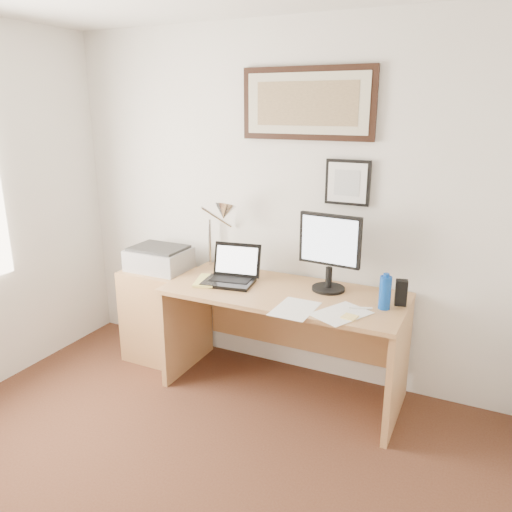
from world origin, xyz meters
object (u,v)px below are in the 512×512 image
Objects in this scene: laptop at (232,274)px; lcd_monitor at (330,249)px; book at (197,280)px; desk at (288,319)px; printer at (159,258)px; side_cabinet at (160,314)px; water_bottle at (385,293)px.

laptop is 0.72× the size of lcd_monitor.
book is 0.69× the size of laptop.
laptop is (-0.40, -0.08, 0.29)m from desk.
lcd_monitor reaches higher than laptop.
lcd_monitor is 1.35m from printer.
side_cabinet is 1.49m from lcd_monitor.
book is at bearing -156.28° from laptop.
lcd_monitor reaches higher than book.
water_bottle is at bearing -8.16° from desk.
side_cabinet is at bearing 176.57° from laptop.
laptop is at bearing 23.72° from book.
desk is at bearing 10.60° from laptop.
desk is at bearing 0.47° from printer.
printer reaches higher than book.
laptop is (0.23, 0.10, 0.05)m from book.
desk is 4.28× the size of laptop.
side_cabinet is 1.80m from water_bottle.
desk is at bearing 171.84° from water_bottle.
water_bottle is 0.55× the size of laptop.
printer is (0.00, 0.03, 0.45)m from side_cabinet.
book is 0.96m from lcd_monitor.
printer is at bearing 174.30° from laptop.
laptop is at bearing -169.40° from desk.
book is at bearing -165.31° from lcd_monitor.
lcd_monitor is at bearing 11.38° from laptop.
desk reaches higher than side_cabinet.
book is at bearing -164.46° from desk.
water_bottle is at bearing -2.85° from printer.
laptop is (-1.07, 0.02, -0.05)m from water_bottle.
desk is 0.59m from lcd_monitor.
side_cabinet is 0.46× the size of desk.
side_cabinet is 0.80m from laptop.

